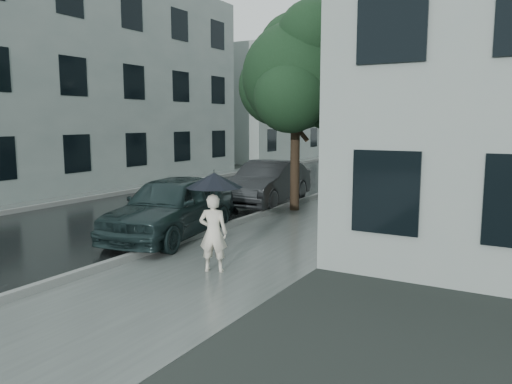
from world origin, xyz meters
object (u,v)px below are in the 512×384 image
Objects in this scene: car_near at (171,206)px; car_far at (268,183)px; pedestrian at (213,233)px; street_tree at (298,75)px; lamp_post at (347,119)px.

car_far is at bearing 83.12° from car_near.
pedestrian is 0.33× the size of car_far.
pedestrian is at bearing -77.60° from street_tree.
street_tree is 1.25× the size of lamp_post.
car_far reaches higher than pedestrian.
street_tree reaches higher than pedestrian.
lamp_post is 1.13× the size of car_far.
street_tree is at bearing -98.58° from lamp_post.
lamp_post is at bearing -101.93° from pedestrian.
pedestrian is 7.94m from car_far.
street_tree is 1.42× the size of car_far.
lamp_post is (-1.96, 12.92, 2.20)m from pedestrian.
car_near is 5.55m from car_far.
street_tree reaches higher than lamp_post.
lamp_post is 5.98m from car_far.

